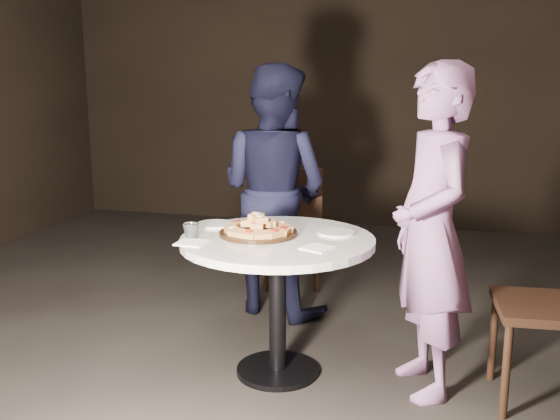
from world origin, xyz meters
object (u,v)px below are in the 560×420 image
Objects in this scene: water_glass at (191,231)px; focaccia_pile at (259,226)px; diner_navy at (274,190)px; diner_teal at (431,233)px; serving_board at (258,233)px; table at (278,263)px; chair_far at (292,219)px.

focaccia_pile is at bearing 26.67° from water_glass.
diner_navy is 1.33m from diner_teal.
water_glass is 0.05× the size of diner_teal.
focaccia_pile is 0.34m from water_glass.
water_glass is at bearing -104.73° from diner_teal.
table is at bearing -13.95° from serving_board.
focaccia_pile reaches higher than serving_board.
table is 0.96m from diner_navy.
diner_navy is at bearing -153.17° from diner_teal.
water_glass is at bearing 71.09° from chair_far.
table is at bearing -14.53° from focaccia_pile.
focaccia_pile is at bearing 165.47° from table.
focaccia_pile is at bearing 120.08° from diner_navy.
serving_board is 0.44× the size of chair_far.
table is 0.71× the size of diner_teal.
serving_board is 1.11× the size of focaccia_pile.
chair_far is 0.56× the size of diner_navy.
focaccia_pile is 4.33× the size of water_glass.
chair_far is (-0.24, 1.35, -0.08)m from table.
diner_navy is (-0.02, -0.45, 0.29)m from chair_far.
chair_far is at bearing 83.26° from water_glass.
diner_teal reaches higher than water_glass.
focaccia_pile reaches higher than water_glass.
serving_board is at bearing 83.45° from chair_far.
serving_board reaches higher than table.
serving_board is 0.89m from diner_navy.
diner_teal is at bearing -0.13° from focaccia_pile.
diner_teal is (0.99, -1.32, 0.28)m from chair_far.
serving_board is (-0.11, 0.03, 0.15)m from table.
water_glass reaches higher than serving_board.
diner_navy reaches higher than diner_teal.
table is 3.15× the size of focaccia_pile.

